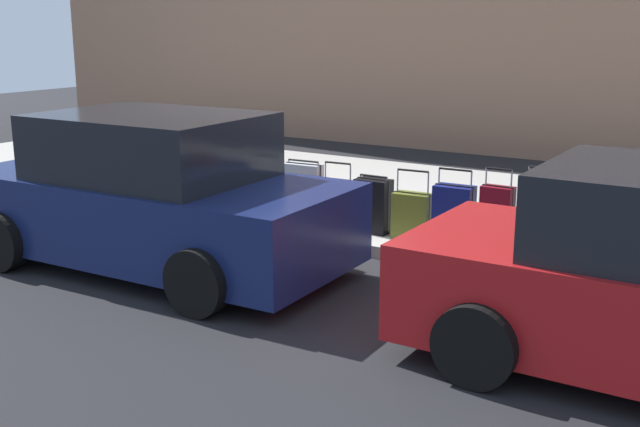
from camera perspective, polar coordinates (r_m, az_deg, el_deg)
The scene contains 14 objects.
ground_plane at distance 9.52m, azimuth -2.15°, elevation -2.17°, with size 40.00×40.00×0.00m, color black.
sidewalk_curb at distance 11.59m, azimuth 4.81°, elevation 1.06°, with size 18.00×5.00×0.14m, color #ADA89E.
suitcase_silver_0 at distance 8.63m, azimuth 19.37°, elevation -1.55°, with size 0.44×0.25×0.84m.
suitcase_teal_1 at distance 8.72m, azimuth 15.89°, elevation -0.89°, with size 0.48×0.22×0.99m.
suitcase_maroon_2 at distance 8.80m, azimuth 12.64°, elevation -0.42°, with size 0.35×0.20×0.95m.
suitcase_navy_3 at distance 8.94m, azimuth 9.63°, elevation -0.19°, with size 0.45×0.27×0.90m.
suitcase_olive_4 at distance 9.20m, azimuth 6.66°, elevation -0.17°, with size 0.45×0.27×0.82m.
suitcase_black_5 at distance 9.43m, azimuth 3.87°, elevation 0.56°, with size 0.43×0.26×0.70m.
suitcase_red_6 at distance 9.70m, azimuth 1.28°, elevation 0.73°, with size 0.41×0.23×0.81m.
suitcase_silver_7 at distance 10.01m, azimuth -1.20°, elevation 1.59°, with size 0.50×0.23×0.78m.
suitcase_teal_8 at distance 10.28m, azimuth -4.21°, elevation 1.32°, with size 0.50×0.23×0.79m.
fire_hydrant at distance 10.89m, azimuth -8.53°, elevation 2.82°, with size 0.39×0.21×0.82m.
bollard_post at distance 11.08m, azimuth -10.80°, elevation 2.63°, with size 0.14×0.14×0.75m, color brown.
parked_car_navy_1 at distance 8.63m, azimuth -11.91°, elevation 1.19°, with size 4.35×2.18×1.67m.
Camera 1 is at (-5.16, 7.56, 2.63)m, focal length 44.25 mm.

